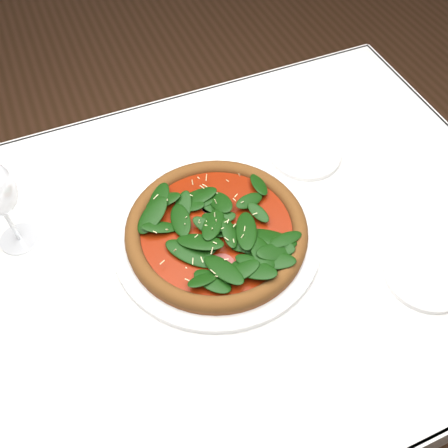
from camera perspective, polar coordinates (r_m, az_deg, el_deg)
name	(u,v)px	position (r m, az deg, el deg)	size (l,w,h in m)	color
ground	(207,395)	(1.53, -1.91, -18.90)	(6.00, 6.00, 0.00)	brown
dining_table	(198,284)	(0.93, -2.99, -6.86)	(1.21, 0.81, 0.75)	white
plate	(217,235)	(0.86, -0.86, -1.29)	(0.36, 0.36, 0.02)	silver
pizza	(216,228)	(0.84, -0.87, -0.49)	(0.38, 0.38, 0.04)	brown
saucer_near	(426,275)	(0.88, 22.12, -5.45)	(0.14, 0.14, 0.01)	silver
saucer_far	(305,153)	(1.00, 9.26, 8.00)	(0.14, 0.14, 0.01)	silver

